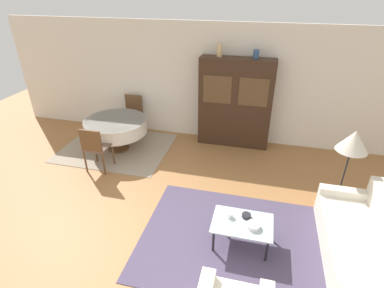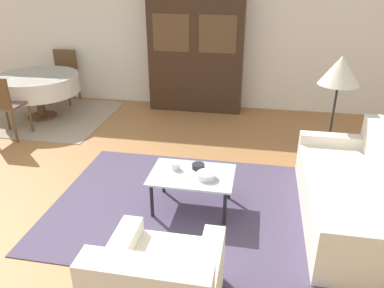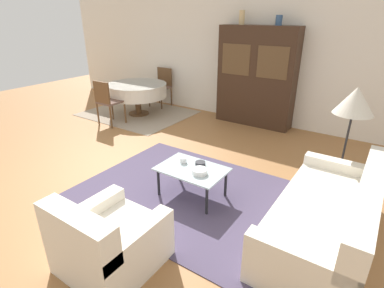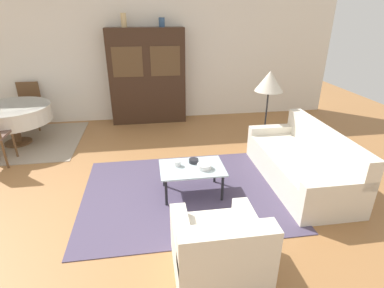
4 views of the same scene
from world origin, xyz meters
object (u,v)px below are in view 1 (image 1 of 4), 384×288
display_cabinet (235,103)px  bowl_small (246,216)px  couch (365,246)px  bowl (253,226)px  floor_lamp (353,143)px  vase_short (256,54)px  dining_chair_far (133,112)px  dining_chair_near (95,146)px  dining_table (116,126)px  vase_tall (220,50)px  coffee_table (242,225)px  cup (230,215)px

display_cabinet → bowl_small: display_cabinet is taller
couch → bowl: 1.50m
floor_lamp → vase_short: bearing=133.7°
dining_chair_far → bowl_small: bearing=136.0°
dining_chair_near → dining_chair_far: (0.00, 1.81, 0.00)m
dining_chair_far → bowl: size_ratio=5.06×
floor_lamp → bowl: size_ratio=7.46×
couch → dining_table: 5.13m
display_cabinet → floor_lamp: display_cabinet is taller
couch → floor_lamp: (-0.10, 1.26, 0.91)m
vase_tall → dining_chair_near: bearing=-139.0°
dining_chair_far → bowl: bearing=135.3°
coffee_table → bowl: size_ratio=4.57×
couch → bowl: bearing=95.4°
dining_table → floor_lamp: 4.69m
dining_chair_far → vase_short: 3.26m
floor_lamp → vase_short: size_ratio=7.68×
vase_short → bowl: bearing=-84.5°
dining_chair_far → dining_table: bearing=90.0°
dining_chair_near → dining_chair_far: same height
dining_chair_near → vase_tall: size_ratio=3.53×
couch → dining_table: (-4.67, 2.10, 0.30)m
dining_table → bowl_small: (3.07, -2.06, -0.15)m
display_cabinet → floor_lamp: (2.05, -1.77, 0.19)m
display_cabinet → dining_chair_far: display_cabinet is taller
dining_chair_near → floor_lamp: bearing=0.8°
dining_table → vase_short: 3.38m
couch → vase_tall: 4.39m
couch → vase_tall: vase_tall is taller
dining_table → bowl: size_ratio=7.32×
couch → display_cabinet: bearing=35.4°
couch → bowl_small: couch is taller
coffee_table → floor_lamp: bearing=41.1°
cup → display_cabinet: bearing=96.0°
display_cabinet → vase_short: bearing=0.1°
couch → dining_chair_far: (-4.67, 3.01, 0.28)m
dining_chair_far → bowl: dining_chair_far is taller
bowl → vase_tall: (-1.07, 3.18, 1.71)m
coffee_table → couch: bearing=2.9°
dining_table → vase_tall: (2.11, 0.93, 1.56)m
dining_table → vase_tall: vase_tall is taller
coffee_table → dining_chair_far: (-3.03, 3.09, 0.19)m
couch → cup: couch is taller
bowl_small → coffee_table: bearing=-108.4°
display_cabinet → dining_table: bearing=-159.7°
dining_chair_far → display_cabinet: bearing=-179.4°
coffee_table → bowl_small: bearing=71.6°
couch → dining_chair_near: bearing=75.6°
dining_chair_near → vase_short: size_ratio=5.21×
bowl_small → display_cabinet: bearing=100.5°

